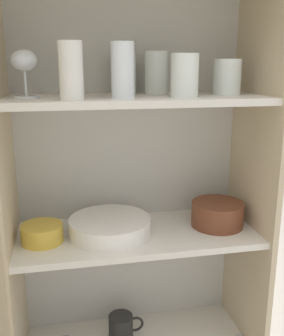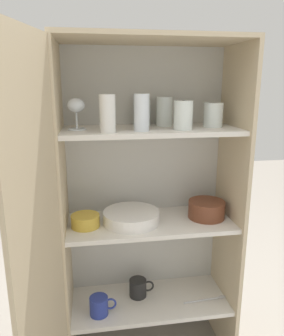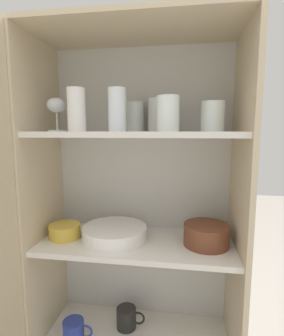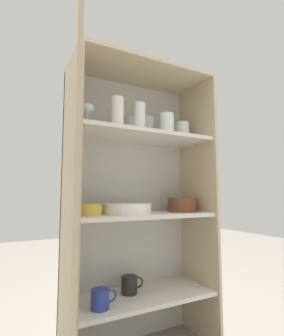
{
  "view_description": "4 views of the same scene",
  "coord_description": "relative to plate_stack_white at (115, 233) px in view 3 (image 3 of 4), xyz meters",
  "views": [
    {
      "loc": [
        -0.21,
        -0.98,
        1.23
      ],
      "look_at": [
        0.01,
        0.14,
        0.92
      ],
      "focal_mm": 42.0,
      "sensor_mm": 36.0,
      "label": 1
    },
    {
      "loc": [
        -0.26,
        -1.21,
        1.32
      ],
      "look_at": [
        -0.03,
        0.2,
        0.95
      ],
      "focal_mm": 35.0,
      "sensor_mm": 36.0,
      "label": 2
    },
    {
      "loc": [
        0.17,
        -0.81,
        1.14
      ],
      "look_at": [
        0.02,
        0.16,
        1.0
      ],
      "focal_mm": 28.0,
      "sensor_mm": 36.0,
      "label": 3
    },
    {
      "loc": [
        -0.66,
        -1.1,
        0.81
      ],
      "look_at": [
        0.03,
        0.2,
        0.96
      ],
      "focal_mm": 28.0,
      "sensor_mm": 36.0,
      "label": 4
    }
  ],
  "objects": [
    {
      "name": "tumbler_glass_0",
      "position": [
        -0.1,
        -0.1,
        0.47
      ],
      "size": [
        0.06,
        0.06,
        0.15
      ],
      "color": "white",
      "rests_on": "shelf_board_upper"
    },
    {
      "name": "tumbler_glass_4",
      "position": [
        0.36,
        -0.0,
        0.45
      ],
      "size": [
        0.08,
        0.08,
        0.1
      ],
      "color": "white",
      "rests_on": "shelf_board_upper"
    },
    {
      "name": "coffee_mug_extra_1",
      "position": [
        0.04,
        0.04,
        -0.4
      ],
      "size": [
        0.12,
        0.08,
        0.09
      ],
      "color": "black",
      "rests_on": "shelf_board_lower"
    },
    {
      "name": "serving_bowl_small",
      "position": [
        -0.2,
        -0.01,
        0.0
      ],
      "size": [
        0.12,
        0.12,
        0.05
      ],
      "color": "gold",
      "rests_on": "shelf_board_middle"
    },
    {
      "name": "cupboard_side_left",
      "position": [
        -0.3,
        0.0,
        0.01
      ],
      "size": [
        0.02,
        0.35,
        1.48
      ],
      "primitive_type": "cube",
      "color": "#CCB793",
      "rests_on": "ground_plane"
    },
    {
      "name": "tumbler_glass_1",
      "position": [
        0.21,
        -0.07,
        0.46
      ],
      "size": [
        0.08,
        0.08,
        0.12
      ],
      "color": "white",
      "rests_on": "shelf_board_upper"
    },
    {
      "name": "shelf_board_middle",
      "position": [
        0.09,
        0.0,
        -0.04
      ],
      "size": [
        0.75,
        0.31,
        0.02
      ],
      "primitive_type": "cube",
      "color": "silver"
    },
    {
      "name": "tumbler_glass_5",
      "position": [
        0.03,
        -0.07,
        0.47
      ],
      "size": [
        0.06,
        0.06,
        0.15
      ],
      "color": "white",
      "rests_on": "shelf_board_upper"
    },
    {
      "name": "plate_stack_white",
      "position": [
        0.0,
        0.0,
        0.0
      ],
      "size": [
        0.26,
        0.26,
        0.05
      ],
      "color": "white",
      "rests_on": "shelf_board_middle"
    },
    {
      "name": "shelf_board_upper",
      "position": [
        0.09,
        0.0,
        0.39
      ],
      "size": [
        0.75,
        0.31,
        0.02
      ],
      "primitive_type": "cube",
      "color": "silver"
    },
    {
      "name": "cupboard_top_panel",
      "position": [
        0.09,
        0.0,
        0.76
      ],
      "size": [
        0.78,
        0.35,
        0.02
      ],
      "primitive_type": "cube",
      "color": "#CCB793",
      "rests_on": "cupboard_side_left"
    },
    {
      "name": "wine_glass_0",
      "position": [
        -0.22,
        -0.0,
        0.49
      ],
      "size": [
        0.07,
        0.07,
        0.13
      ],
      "color": "white",
      "rests_on": "shelf_board_upper"
    },
    {
      "name": "tumbler_glass_3",
      "position": [
        0.07,
        0.1,
        0.46
      ],
      "size": [
        0.07,
        0.07,
        0.12
      ],
      "color": "white",
      "rests_on": "shelf_board_upper"
    },
    {
      "name": "cupboard_back_panel",
      "position": [
        0.09,
        0.17,
        0.01
      ],
      "size": [
        0.78,
        0.02,
        1.48
      ],
      "primitive_type": "cube",
      "color": "silver",
      "rests_on": "ground_plane"
    },
    {
      "name": "cupboard_side_right",
      "position": [
        0.47,
        0.0,
        0.01
      ],
      "size": [
        0.02,
        0.35,
        1.48
      ],
      "primitive_type": "cube",
      "color": "#CCB793",
      "rests_on": "ground_plane"
    },
    {
      "name": "mixing_bowl_large",
      "position": [
        0.36,
        0.0,
        0.02
      ],
      "size": [
        0.17,
        0.17,
        0.08
      ],
      "color": "brown",
      "rests_on": "shelf_board_middle"
    },
    {
      "name": "tumbler_glass_2",
      "position": [
        0.16,
        0.07,
        0.46
      ],
      "size": [
        0.07,
        0.07,
        0.13
      ],
      "color": "white",
      "rests_on": "shelf_board_upper"
    },
    {
      "name": "coffee_mug_primary",
      "position": [
        -0.16,
        -0.06,
        -0.4
      ],
      "size": [
        0.12,
        0.08,
        0.09
      ],
      "color": "#283893",
      "rests_on": "shelf_board_lower"
    }
  ]
}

